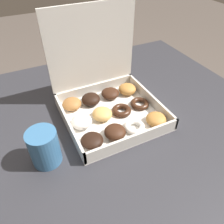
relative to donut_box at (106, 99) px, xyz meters
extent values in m
plane|color=#564C44|center=(0.03, -0.02, -0.80)|extent=(8.00, 8.00, 0.00)
cube|color=#2D2D33|center=(0.03, -0.02, -0.07)|extent=(1.06, 0.93, 0.03)
cylinder|color=#2D2D33|center=(0.51, 0.40, -0.44)|extent=(0.06, 0.06, 0.71)
cube|color=silver|center=(0.00, -0.04, -0.05)|extent=(0.32, 0.31, 0.01)
cube|color=beige|center=(0.00, -0.19, -0.03)|extent=(0.32, 0.01, 0.04)
cube|color=beige|center=(0.00, 0.11, -0.03)|extent=(0.32, 0.01, 0.04)
cube|color=beige|center=(-0.15, -0.04, -0.03)|extent=(0.01, 0.31, 0.04)
cube|color=beige|center=(0.16, -0.04, -0.03)|extent=(0.01, 0.31, 0.04)
cube|color=beige|center=(0.00, 0.12, 0.14)|extent=(0.32, 0.01, 0.29)
ellipsoid|color=black|center=(-0.11, -0.13, -0.03)|extent=(0.07, 0.07, 0.03)
ellipsoid|color=#381E11|center=(-0.03, -0.13, -0.03)|extent=(0.07, 0.07, 0.04)
torus|color=white|center=(0.04, -0.13, -0.04)|extent=(0.07, 0.07, 0.02)
ellipsoid|color=#B77A38|center=(0.12, -0.14, -0.03)|extent=(0.07, 0.07, 0.03)
ellipsoid|color=white|center=(-0.11, -0.04, -0.03)|extent=(0.07, 0.07, 0.04)
ellipsoid|color=tan|center=(-0.03, -0.03, -0.03)|extent=(0.07, 0.07, 0.04)
torus|color=#381E11|center=(0.04, -0.04, -0.04)|extent=(0.07, 0.07, 0.02)
torus|color=#381E11|center=(0.12, -0.03, -0.04)|extent=(0.07, 0.07, 0.02)
ellipsoid|color=#9E6633|center=(-0.11, 0.06, -0.03)|extent=(0.07, 0.07, 0.04)
ellipsoid|color=black|center=(-0.04, 0.06, -0.03)|extent=(0.07, 0.07, 0.04)
ellipsoid|color=#381E11|center=(0.05, 0.06, -0.03)|extent=(0.07, 0.07, 0.03)
ellipsoid|color=#B77A38|center=(0.12, 0.06, -0.03)|extent=(0.07, 0.07, 0.04)
cylinder|color=teal|center=(-0.24, -0.12, 0.00)|extent=(0.08, 0.08, 0.11)
cylinder|color=black|center=(-0.24, -0.12, 0.05)|extent=(0.07, 0.07, 0.01)
camera|label=1|loc=(-0.25, -0.55, 0.46)|focal=35.00mm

